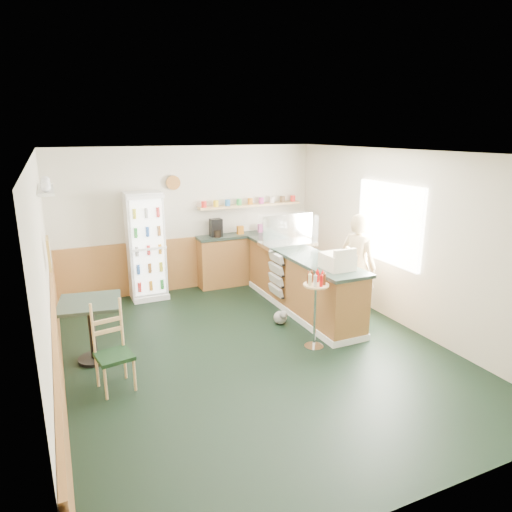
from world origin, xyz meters
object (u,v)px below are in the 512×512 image
shopkeeper (358,266)px  condiment_stand (316,298)px  cafe_chair (112,343)px  cafe_table (91,319)px  display_case (288,231)px  drinks_fridge (146,246)px  cash_register (337,261)px

shopkeeper → condiment_stand: size_ratio=1.57×
condiment_stand → cafe_chair: (-2.70, 0.12, -0.18)m
cafe_chair → cafe_table: bearing=92.9°
display_case → cafe_chair: size_ratio=0.91×
drinks_fridge → cafe_chair: drinks_fridge is taller
shopkeeper → cafe_table: size_ratio=1.98×
display_case → shopkeeper: shopkeeper is taller
drinks_fridge → condiment_stand: 3.45m
display_case → cafe_table: display_case is taller
drinks_fridge → condiment_stand: size_ratio=1.76×
cafe_table → display_case: bearing=15.8°
cafe_table → cafe_chair: 0.77m
condiment_stand → cafe_chair: 2.71m
drinks_fridge → cafe_chair: bearing=-108.9°
drinks_fridge → cafe_table: bearing=-118.5°
display_case → cash_register: bearing=-90.0°
drinks_fridge → cash_register: bearing=-50.1°
drinks_fridge → shopkeeper: drinks_fridge is taller
cafe_chair → condiment_stand: bearing=-12.4°
drinks_fridge → shopkeeper: size_ratio=1.13×
condiment_stand → display_case: bearing=73.8°
shopkeeper → cafe_table: bearing=67.5°
cash_register → condiment_stand: 0.72m
shopkeeper → condiment_stand: shopkeeper is taller
condiment_stand → cafe_table: size_ratio=1.26×
shopkeeper → cafe_table: (-4.10, 0.15, -0.27)m
drinks_fridge → shopkeeper: 3.72m
drinks_fridge → display_case: 2.55m
display_case → cash_register: 1.54m
cash_register → cafe_chair: cash_register is taller
cash_register → shopkeeper: 0.86m
shopkeeper → condiment_stand: 1.43m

